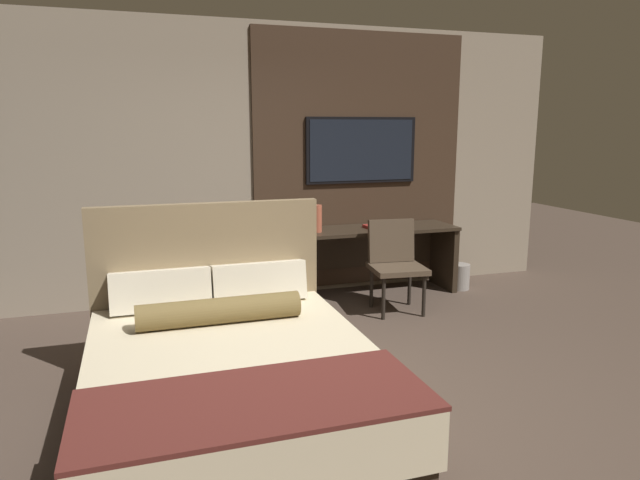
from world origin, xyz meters
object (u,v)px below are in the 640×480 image
Objects in this scene: bed at (231,375)px; desk_chair at (395,258)px; tv at (361,150)px; waste_bin at (459,276)px; book at (375,226)px; vase_tall at (317,219)px; desk at (368,248)px.

bed is 2.57m from desk_chair.
bed is at bearing -126.10° from tv.
desk_chair is at bearing -157.17° from waste_bin.
book is (1.91, 2.27, 0.42)m from bed.
tv is 0.96m from vase_tall.
bed is at bearing -131.47° from desk_chair.
vase_tall is 1.79m from waste_bin.
waste_bin is (1.64, -0.07, -0.72)m from vase_tall.
waste_bin is at bearing -2.34° from vase_tall.
bed reaches higher than vase_tall.
bed is 7.46× the size of waste_bin.
vase_tall is (-0.63, 0.49, 0.34)m from desk_chair.
waste_bin is (0.98, -0.12, -0.60)m from book.
bed is 3.38m from tv.
book is (0.05, -0.28, -0.78)m from tv.
tv is 4.52× the size of vase_tall.
desk is at bearing 9.09° from vase_tall.
desk is at bearing 139.08° from book.
vase_tall is at bearing -170.91° from desk.
waste_bin is (1.00, 0.42, -0.38)m from desk_chair.
vase_tall is (-0.61, -0.10, 0.36)m from desk.
vase_tall is at bearing 148.47° from desk_chair.
desk is 0.25m from book.
desk is 1.49× the size of tv.
waste_bin is (2.89, 2.15, -0.17)m from bed.
vase_tall is 0.67m from book.
desk_chair is at bearing -88.05° from tv.
desk_chair is at bearing -37.55° from vase_tall.
vase_tall is at bearing 60.54° from bed.
vase_tall reaches higher than waste_bin.
vase_tall is at bearing 177.66° from waste_bin.
book is 1.15m from waste_bin.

